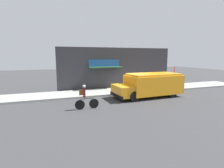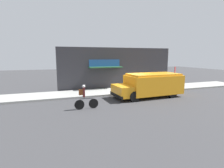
% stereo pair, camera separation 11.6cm
% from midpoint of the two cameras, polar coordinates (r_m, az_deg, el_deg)
% --- Properties ---
extents(ground_plane, '(70.00, 70.00, 0.00)m').
position_cam_midpoint_polar(ground_plane, '(16.05, 6.38, -3.42)').
color(ground_plane, '#38383A').
extents(sidewalk, '(28.00, 2.96, 0.17)m').
position_cam_midpoint_polar(sidewalk, '(17.35, 4.26, -2.16)').
color(sidewalk, '#999993').
rests_on(sidewalk, ground_plane).
extents(storefront, '(12.54, 1.00, 4.35)m').
position_cam_midpoint_polar(storefront, '(18.68, 1.97, 5.16)').
color(storefront, '#2D2D33').
rests_on(storefront, ground_plane).
extents(school_bus, '(5.94, 2.90, 2.00)m').
position_cam_midpoint_polar(school_bus, '(15.25, 12.52, -0.17)').
color(school_bus, orange).
rests_on(school_bus, ground_plane).
extents(cyclist, '(1.59, 0.20, 1.63)m').
position_cam_midpoint_polar(cyclist, '(11.57, -8.63, -4.40)').
color(cyclist, black).
rests_on(cyclist, ground_plane).
extents(stop_sign_post, '(0.45, 0.45, 2.25)m').
position_cam_midpoint_polar(stop_sign_post, '(19.23, 19.96, 3.22)').
color(stop_sign_post, slate).
rests_on(stop_sign_post, sidewalk).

